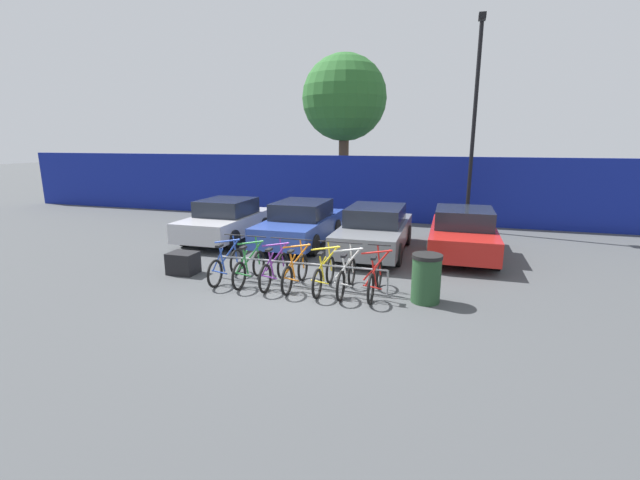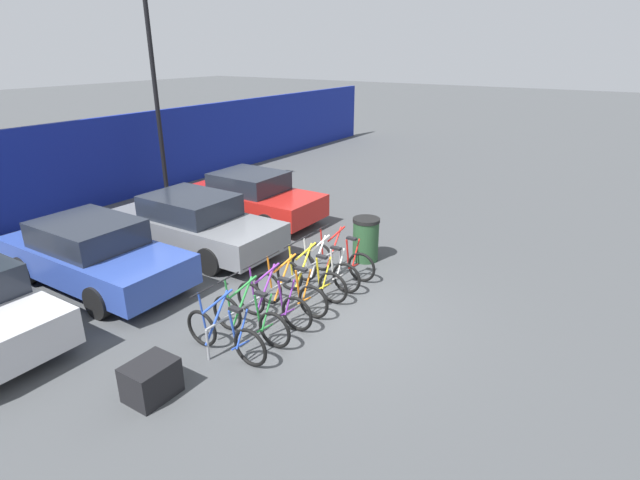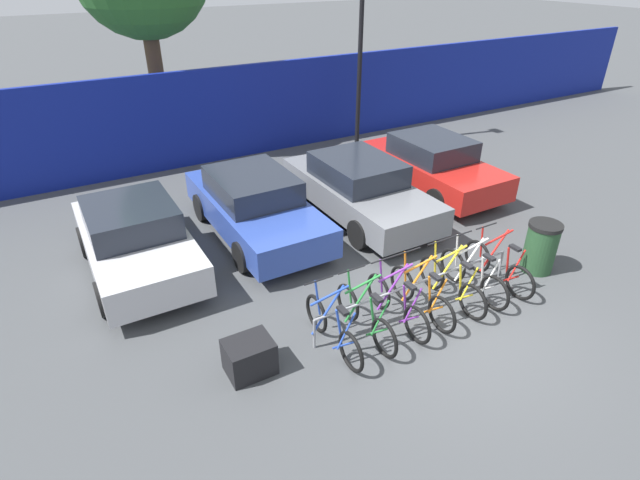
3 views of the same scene
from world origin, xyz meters
name	(u,v)px [view 2 (image 2 of 3)]	position (x,y,z in m)	size (l,w,h in m)	color
ground_plane	(321,312)	(0.00, 0.00, 0.00)	(120.00, 120.00, 0.00)	#424447
hoarding_wall	(33,176)	(0.00, 9.50, 1.35)	(36.00, 0.16, 2.71)	navy
bike_rack	(285,284)	(-0.22, 0.68, 0.49)	(4.17, 0.04, 0.57)	gray
bicycle_blue	(225,335)	(-2.03, 0.53, 0.38)	(0.68, 1.71, 1.05)	black
bicycle_green	(250,319)	(-1.42, 0.53, 0.38)	(0.68, 1.71, 1.05)	black
bicycle_purple	(273,304)	(-0.78, 0.53, 0.38)	(0.68, 1.71, 1.05)	black
bicycle_orange	(290,292)	(-0.26, 0.53, 0.38)	(0.68, 1.71, 1.05)	black
bicycle_yellow	(311,279)	(0.43, 0.53, 0.38)	(0.68, 1.71, 1.05)	black
bicycle_white	(324,270)	(0.95, 0.53, 0.38)	(0.68, 1.71, 1.05)	black
bicycle_red	(340,260)	(1.59, 0.53, 0.38)	(0.68, 1.71, 1.05)	black
car_blue	(93,254)	(-1.56, 4.64, 0.69)	(1.91, 4.38, 1.40)	#2D479E
car_grey	(194,224)	(0.93, 4.28, 0.69)	(1.91, 4.44, 1.40)	slate
car_red	(252,197)	(3.47, 4.60, 0.69)	(1.91, 4.07, 1.40)	red
lamp_post	(153,67)	(3.69, 8.50, 4.13)	(0.24, 0.44, 7.54)	black
trash_bin	(366,239)	(2.67, 0.48, 0.52)	(0.63, 0.63, 1.03)	#234728
cargo_crate	(151,380)	(-3.37, 0.71, 0.28)	(0.70, 0.56, 0.55)	black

